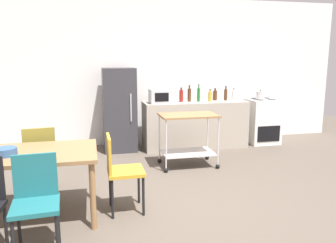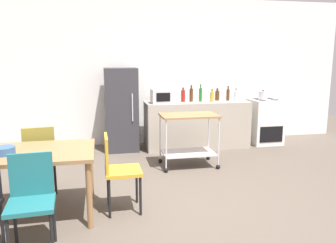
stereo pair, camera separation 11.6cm
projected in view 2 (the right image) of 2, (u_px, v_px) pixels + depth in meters
The scene contains 20 objects.
ground_plane at pixel (185, 206), 4.00m from camera, with size 12.00×12.00×0.00m, color brown.
back_wall at pixel (146, 72), 6.81m from camera, with size 8.40×0.12×2.90m, color white.
kitchen_counter at pixel (197, 124), 6.60m from camera, with size 2.00×0.64×0.90m, color #A89E8E.
dining_table at pixel (23, 159), 3.61m from camera, with size 1.50×0.90×0.75m.
chair_olive at pixel (40, 154), 4.32m from camera, with size 0.45×0.45×0.89m.
chair_mustard at pixel (117, 167), 3.80m from camera, with size 0.40×0.40×0.89m.
chair_teal at pixel (31, 197), 3.00m from camera, with size 0.43×0.43×0.89m.
stove_oven at pixel (265, 121), 6.90m from camera, with size 0.60×0.61×0.92m.
refrigerator at pixel (121, 109), 6.35m from camera, with size 0.60×0.63×1.55m.
kitchen_cart at pixel (189, 131), 5.40m from camera, with size 0.91×0.57×0.85m.
microwave at pixel (164, 96), 6.28m from camera, with size 0.46×0.35×0.26m.
bottle_hot_sauce at pixel (183, 96), 6.46m from camera, with size 0.08×0.08×0.27m.
bottle_sesame_oil at pixel (191, 95), 6.50m from camera, with size 0.07×0.07×0.31m.
bottle_soda at pixel (201, 94), 6.49m from camera, with size 0.06×0.06×0.33m.
bottle_soy_sauce at pixel (212, 97), 6.50m from camera, with size 0.08×0.08×0.24m.
bottle_olive_oil at pixel (217, 95), 6.68m from camera, with size 0.08×0.08×0.24m.
bottle_vinegar at pixel (228, 95), 6.65m from camera, with size 0.06×0.06×0.28m.
bottle_wine at pixel (236, 95), 6.73m from camera, with size 0.08×0.08×0.23m.
fruit_bowl at pixel (4, 151), 3.48m from camera, with size 0.22×0.22×0.08m, color #33598C.
kettle at pixel (263, 95), 6.68m from camera, with size 0.24×0.17×0.19m.
Camera 2 is at (-0.95, -3.63, 1.73)m, focal length 36.13 mm.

